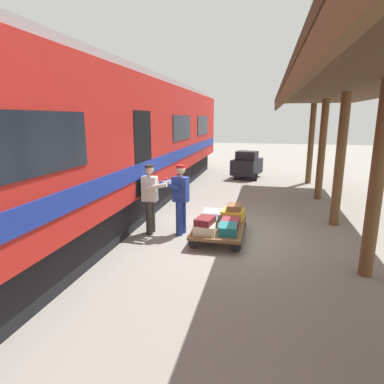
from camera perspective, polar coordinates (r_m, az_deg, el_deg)
ground_plane at (r=7.94m, az=7.37°, el=-7.67°), size 60.00×60.00×0.00m
platform_canopy at (r=7.64m, az=27.49°, el=15.05°), size 3.20×15.39×3.56m
train_car at (r=8.65m, az=-17.95°, el=7.53°), size 3.02×21.55×4.00m
luggage_cart at (r=7.71m, az=4.88°, el=-6.16°), size 1.15×1.93×0.31m
suitcase_yellow_case at (r=8.13m, az=7.21°, el=-3.97°), size 0.58×0.61×0.24m
suitcase_slate_roller at (r=7.70m, az=3.01°, el=-5.04°), size 0.48×0.57×0.19m
suitcase_burgundy_valise at (r=7.64m, az=6.80°, el=-5.35°), size 0.43×0.55×0.17m
suitcase_gray_aluminum at (r=8.20m, az=3.65°, el=-3.97°), size 0.49×0.63×0.18m
suitcase_teal_softside at (r=7.13m, az=6.34°, el=-6.54°), size 0.43×0.54×0.20m
suitcase_cream_canvas at (r=7.20m, az=2.28°, el=-6.29°), size 0.51×0.66×0.19m
suitcase_brown_leather at (r=8.07m, az=7.46°, el=-2.70°), size 0.34×0.44×0.14m
suitcase_maroon_trunk at (r=7.12m, az=2.31°, el=-5.07°), size 0.43×0.55×0.15m
porter_in_overalls at (r=7.76m, az=-2.12°, el=-0.92°), size 0.71×0.51×1.70m
porter_by_door at (r=7.85m, az=-7.29°, el=-0.84°), size 0.67×0.43×1.70m
baggage_tug at (r=15.46m, az=9.65°, el=4.72°), size 1.47×1.91×1.30m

